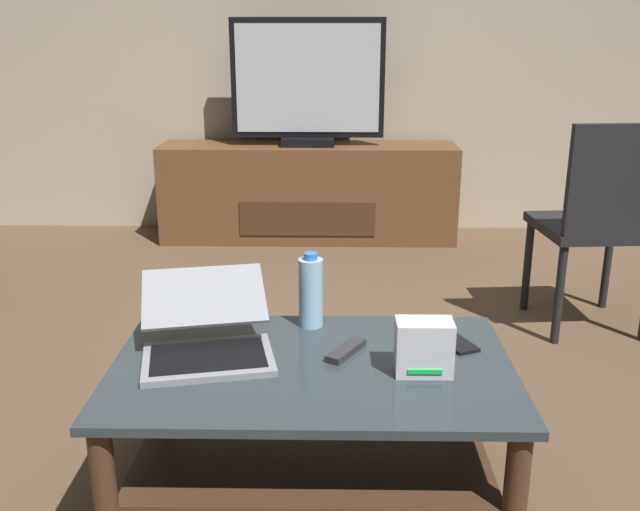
# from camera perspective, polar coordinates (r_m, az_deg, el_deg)

# --- Properties ---
(ground_plane) EXTENTS (7.68, 7.68, 0.00)m
(ground_plane) POSITION_cam_1_polar(r_m,az_deg,el_deg) (2.39, 0.11, -13.92)
(ground_plane) COLOR brown
(back_wall) EXTENTS (6.40, 0.12, 2.80)m
(back_wall) POSITION_cam_1_polar(r_m,az_deg,el_deg) (4.63, 0.67, 19.48)
(back_wall) COLOR #B2A38C
(back_wall) RESTS_ON ground
(coffee_table) EXTENTS (1.09, 0.68, 0.39)m
(coffee_table) POSITION_cam_1_polar(r_m,az_deg,el_deg) (2.00, -0.62, -11.76)
(coffee_table) COLOR #2D383D
(coffee_table) RESTS_ON ground
(media_cabinet) EXTENTS (1.80, 0.42, 0.59)m
(media_cabinet) POSITION_cam_1_polar(r_m,az_deg,el_deg) (4.41, -0.93, 5.11)
(media_cabinet) COLOR brown
(media_cabinet) RESTS_ON ground
(television) EXTENTS (0.91, 0.20, 0.74)m
(television) POSITION_cam_1_polar(r_m,az_deg,el_deg) (4.30, -0.99, 13.55)
(television) COLOR black
(television) RESTS_ON media_cabinet
(dining_chair) EXTENTS (0.48, 0.48, 0.91)m
(dining_chair) POSITION_cam_1_polar(r_m,az_deg,el_deg) (3.17, 21.69, 2.88)
(dining_chair) COLOR black
(dining_chair) RESTS_ON ground
(laptop) EXTENTS (0.43, 0.47, 0.18)m
(laptop) POSITION_cam_1_polar(r_m,az_deg,el_deg) (2.02, -9.12, -6.14)
(laptop) COLOR gray
(laptop) RESTS_ON coffee_table
(router_box) EXTENTS (0.15, 0.09, 0.15)m
(router_box) POSITION_cam_1_polar(r_m,az_deg,el_deg) (1.89, 8.36, -7.31)
(router_box) COLOR silver
(router_box) RESTS_ON coffee_table
(water_bottle_near) EXTENTS (0.07, 0.07, 0.23)m
(water_bottle_near) POSITION_cam_1_polar(r_m,az_deg,el_deg) (2.15, -0.75, -2.94)
(water_bottle_near) COLOR #99C6E5
(water_bottle_near) RESTS_ON coffee_table
(cell_phone) EXTENTS (0.12, 0.16, 0.01)m
(cell_phone) POSITION_cam_1_polar(r_m,az_deg,el_deg) (2.10, 10.90, -6.92)
(cell_phone) COLOR black
(cell_phone) RESTS_ON coffee_table
(tv_remote) EXTENTS (0.12, 0.16, 0.02)m
(tv_remote) POSITION_cam_1_polar(r_m,az_deg,el_deg) (2.00, 2.11, -7.63)
(tv_remote) COLOR #2D2D30
(tv_remote) RESTS_ON coffee_table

